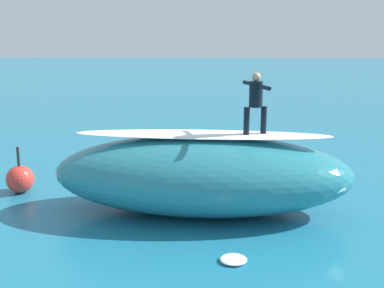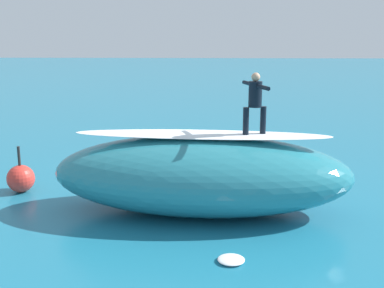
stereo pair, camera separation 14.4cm
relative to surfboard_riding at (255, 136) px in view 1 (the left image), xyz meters
The scene contains 10 objects.
ground_plane 3.16m from the surfboard_riding, 56.60° to the right, with size 120.00×120.00×0.00m, color teal.
wave_crest 1.59m from the surfboard_riding, ahead, with size 7.29×3.06×1.93m, color teal.
wave_foam_lip 1.24m from the surfboard_riding, ahead, with size 6.19×1.07×0.08m, color white.
surfboard_riding is the anchor object (origin of this frame).
surfer_riding 0.88m from the surfboard_riding, ahead, with size 0.56×1.34×1.46m.
surfboard_paddling 4.61m from the surfboard_riding, 43.46° to the right, with size 2.06×0.53×0.10m, color #E0563D.
surfer_paddling 4.43m from the surfboard_riding, 44.57° to the right, with size 1.83×0.56×0.33m.
buoy_marker 6.63m from the surfboard_riding, 13.08° to the right, with size 0.76×0.76×1.30m.
foam_patch_near 5.74m from the surfboard_riding, 55.05° to the right, with size 0.79×0.59×0.18m, color white.
foam_patch_mid 3.31m from the surfboard_riding, 76.68° to the left, with size 0.54×0.54×0.09m, color white.
Camera 1 is at (-0.13, 13.77, 4.49)m, focal length 47.01 mm.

